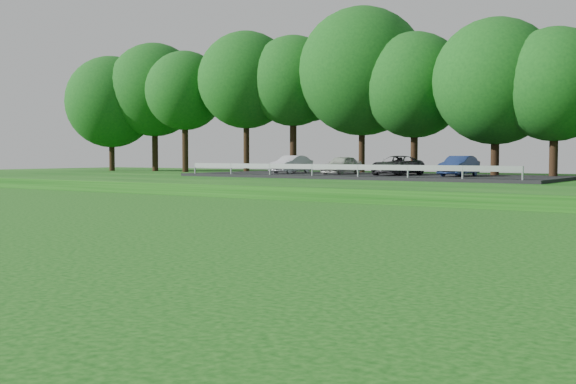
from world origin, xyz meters
The scene contains 1 object.
parking_lot centered at (-23.88, 32.79, 0.99)m, with size 24.00×9.00×1.38m.
Camera 1 is at (-2.03, -7.56, 2.07)m, focal length 45.00 mm.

